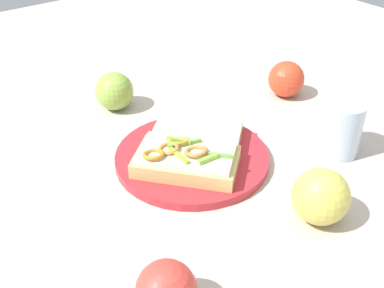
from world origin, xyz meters
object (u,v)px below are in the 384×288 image
drinking_glass (341,128)px  sandwich (186,159)px  plate (192,157)px  apple_0 (286,79)px  apple_3 (115,91)px  apple_1 (321,197)px  bread_slice_side (197,134)px

drinking_glass → sandwich: bearing=-113.2°
plate → drinking_glass: drinking_glass is taller
plate → apple_0: apple_0 is taller
sandwich → apple_3: (-0.27, 0.02, 0.01)m
apple_0 → apple_1: bearing=-40.1°
sandwich → apple_3: bearing=-44.6°
apple_1 → drinking_glass: bearing=119.4°
drinking_glass → apple_0: bearing=157.2°
sandwich → bread_slice_side: sandwich is taller
apple_3 → apple_0: bearing=61.2°
apple_0 → apple_1: 0.39m
bread_slice_side → apple_1: 0.26m
apple_0 → apple_3: same height
plate → drinking_glass: (0.14, 0.22, 0.04)m
bread_slice_side → drinking_glass: bearing=-171.9°
plate → bread_slice_side: bread_slice_side is taller
apple_0 → drinking_glass: drinking_glass is taller
bread_slice_side → apple_0: 0.28m
sandwich → apple_3: 0.27m
sandwich → apple_0: bearing=-113.9°
apple_3 → sandwich: bearing=-5.0°
apple_1 → drinking_glass: (-0.09, 0.16, 0.01)m
apple_1 → apple_3: 0.47m
apple_1 → drinking_glass: size_ratio=0.85×
sandwich → drinking_glass: bearing=-152.8°
bread_slice_side → plate: bearing=88.6°
plate → apple_0: bearing=102.7°
plate → sandwich: sandwich is taller
drinking_glass → bread_slice_side: bearing=-130.8°
apple_3 → drinking_glass: bearing=31.4°
apple_0 → drinking_glass: (0.20, -0.09, 0.01)m
bread_slice_side → apple_1: apple_1 is taller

